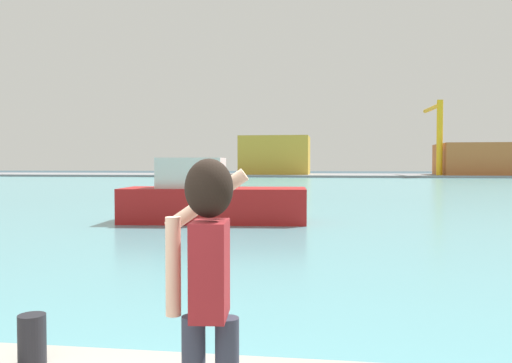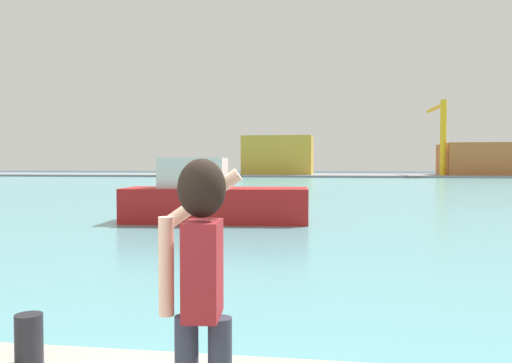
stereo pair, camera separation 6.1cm
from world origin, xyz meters
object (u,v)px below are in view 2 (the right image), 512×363
Objects in this scene: person_photographer at (201,275)px; harbor_bollard at (29,339)px; warehouse_left at (279,155)px; boat_moored at (212,199)px; warehouse_right at (496,159)px; port_crane at (441,128)px.

harbor_bollard is at bearing 52.69° from person_photographer.
harbor_bollard is 0.03× the size of warehouse_left.
boat_moored is 0.58× the size of warehouse_left.
warehouse_left is 0.69× the size of warehouse_right.
port_crane is at bearing 76.64° from harbor_bollard.
boat_moored is at bearing 97.54° from harbor_bollard.
warehouse_right is at bearing 61.92° from boat_moored.
warehouse_right reaches higher than harbor_bollard.
port_crane is (22.55, 71.28, 7.31)m from boat_moored.
warehouse_left is at bearing 179.69° from warehouse_right.
boat_moored is at bearing -107.55° from port_crane.
person_photographer is 94.87m from warehouse_right.
warehouse_right is (30.31, 89.35, 2.32)m from harbor_bollard.
person_photographer is at bearing -84.32° from warehouse_left.
warehouse_left is (-7.22, 89.56, 3.06)m from harbor_bollard.
port_crane is (27.76, -3.09, 4.41)m from warehouse_left.
boat_moored is (-2.01, 15.19, 0.16)m from harbor_bollard.
person_photographer is 2.29m from harbor_bollard.
warehouse_left is (-5.21, 74.37, 2.90)m from boat_moored.
boat_moored is 75.12m from port_crane.
harbor_bollard is at bearing -87.00° from boat_moored.
warehouse_right is 11.41m from port_crane.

